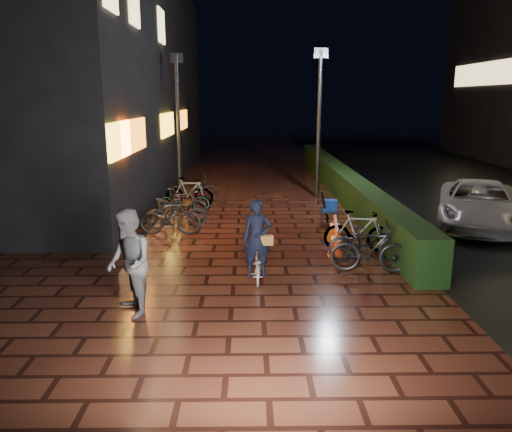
{
  "coord_description": "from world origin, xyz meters",
  "views": [
    {
      "loc": [
        -0.24,
        -11.0,
        3.61
      ],
      "look_at": [
        -0.09,
        -0.38,
        1.1
      ],
      "focal_mm": 35.0,
      "sensor_mm": 36.0,
      "label": 1
    }
  ],
  "objects_px": {
    "van": "(479,204)",
    "traffic_barrier": "(336,234)",
    "cart_assembly": "(329,207)",
    "bystander_person": "(129,263)",
    "cyclist": "(257,251)"
  },
  "relations": [
    {
      "from": "bystander_person",
      "to": "cart_assembly",
      "type": "height_order",
      "value": "bystander_person"
    },
    {
      "from": "bystander_person",
      "to": "van",
      "type": "height_order",
      "value": "bystander_person"
    },
    {
      "from": "van",
      "to": "cart_assembly",
      "type": "distance_m",
      "value": 4.27
    },
    {
      "from": "van",
      "to": "cyclist",
      "type": "bearing_deg",
      "value": -123.97
    },
    {
      "from": "cyclist",
      "to": "traffic_barrier",
      "type": "xyz_separation_m",
      "value": [
        1.98,
        2.31,
        -0.3
      ]
    },
    {
      "from": "bystander_person",
      "to": "van",
      "type": "bearing_deg",
      "value": 97.98
    },
    {
      "from": "cyclist",
      "to": "van",
      "type": "bearing_deg",
      "value": 34.0
    },
    {
      "from": "bystander_person",
      "to": "cyclist",
      "type": "relative_size",
      "value": 1.09
    },
    {
      "from": "cyclist",
      "to": "cart_assembly",
      "type": "distance_m",
      "value": 5.05
    },
    {
      "from": "van",
      "to": "traffic_barrier",
      "type": "bearing_deg",
      "value": -133.42
    },
    {
      "from": "bystander_person",
      "to": "traffic_barrier",
      "type": "xyz_separation_m",
      "value": [
        4.16,
        3.91,
        -0.59
      ]
    },
    {
      "from": "van",
      "to": "cart_assembly",
      "type": "bearing_deg",
      "value": -160.72
    },
    {
      "from": "van",
      "to": "cyclist",
      "type": "distance_m",
      "value": 7.77
    },
    {
      "from": "cart_assembly",
      "to": "van",
      "type": "bearing_deg",
      "value": -2.75
    },
    {
      "from": "bystander_person",
      "to": "cyclist",
      "type": "height_order",
      "value": "bystander_person"
    }
  ]
}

